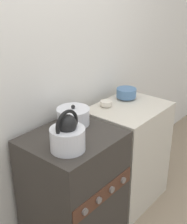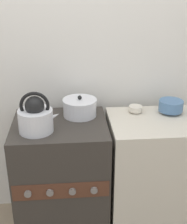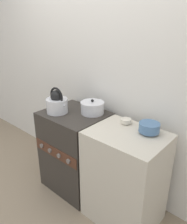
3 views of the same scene
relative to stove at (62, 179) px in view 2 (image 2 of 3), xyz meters
name	(u,v)px [view 2 (image 2 of 3)]	position (x,y,z in m)	size (l,w,h in m)	color
wall_back	(58,53)	(0.00, 0.34, 0.82)	(7.00, 0.06, 2.50)	silver
stove	(62,179)	(0.00, 0.00, 0.00)	(0.61, 0.55, 0.87)	#332D28
counter	(152,176)	(0.64, -0.02, 0.00)	(0.62, 0.49, 0.87)	beige
kettle	(36,117)	(-0.14, -0.09, 0.53)	(0.26, 0.21, 0.26)	silver
cooking_pot	(80,107)	(0.14, 0.12, 0.49)	(0.23, 0.23, 0.14)	silver
enamel_bowl	(171,106)	(0.76, 0.10, 0.49)	(0.16, 0.16, 0.09)	#4C729E
small_ceramic_bowl	(136,109)	(0.52, 0.13, 0.46)	(0.09, 0.09, 0.04)	beige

